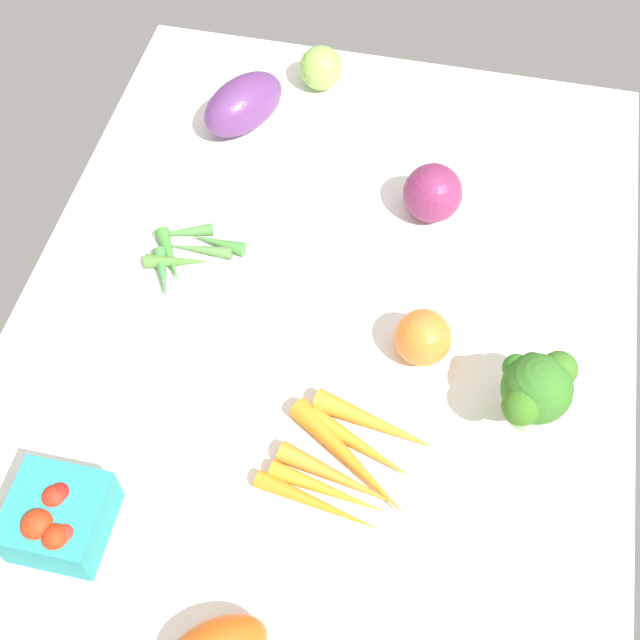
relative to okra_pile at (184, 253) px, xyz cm
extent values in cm
cube|color=white|center=(7.14, 19.52, -1.93)|extent=(104.00, 76.00, 2.00)
cone|color=#568943|center=(-1.12, 1.60, -0.08)|extent=(2.17, 8.91, 1.69)
cone|color=#438342|center=(3.83, -1.65, 0.00)|extent=(7.79, 4.89, 1.85)
cone|color=#508F42|center=(-3.31, -1.49, -0.07)|extent=(4.43, 8.50, 1.71)
cone|color=#418937|center=(0.92, -1.61, 0.05)|extent=(8.56, 6.32, 1.95)
cone|color=#4D8133|center=(1.44, -0.23, 0.05)|extent=(3.67, 8.72, 1.95)
cone|color=#488C3F|center=(-2.59, 3.84, 0.03)|extent=(2.65, 7.43, 1.91)
ellipsoid|color=#5F3270|center=(-25.68, 1.20, 2.87)|extent=(15.39, 13.56, 7.60)
cone|color=orange|center=(29.65, 24.30, 0.08)|extent=(4.92, 14.79, 2.02)
cone|color=orange|center=(27.94, 25.01, 0.11)|extent=(4.35, 13.72, 2.07)
cone|color=orange|center=(26.29, 25.69, 0.30)|extent=(5.83, 14.24, 2.46)
cone|color=orange|center=(24.05, 26.61, 0.40)|extent=(12.53, 15.85, 2.64)
cone|color=orange|center=(22.09, 27.42, 0.26)|extent=(7.40, 13.44, 2.37)
cone|color=orange|center=(19.12, 28.64, 0.46)|extent=(5.95, 15.13, 2.77)
cube|color=teal|center=(37.51, -1.39, 2.12)|extent=(9.64, 9.64, 6.09)
sphere|color=red|center=(39.57, -2.12, 4.77)|extent=(3.35, 3.35, 3.35)
sphere|color=red|center=(35.94, -1.27, 4.50)|extent=(2.53, 2.53, 2.53)
sphere|color=red|center=(39.86, 0.84, 4.37)|extent=(2.53, 2.53, 2.53)
sphere|color=red|center=(40.37, 0.15, 4.74)|extent=(2.85, 2.85, 2.85)
sphere|color=red|center=(36.42, -1.62, 4.51)|extent=(2.79, 2.79, 2.79)
sphere|color=#7C2854|center=(-14.38, 30.00, 3.00)|extent=(7.84, 7.84, 7.84)
sphere|color=orange|center=(7.94, 32.05, 2.49)|extent=(6.83, 6.83, 6.83)
cylinder|color=#97C384|center=(14.33, 44.95, 1.21)|extent=(3.16, 3.16, 4.27)
sphere|color=#357224|center=(14.33, 44.95, 6.25)|extent=(7.76, 7.76, 7.76)
sphere|color=#2E7421|center=(12.38, 42.53, 6.64)|extent=(3.09, 3.09, 3.09)
sphere|color=#3A6D2B|center=(11.30, 44.26, 6.19)|extent=(2.81, 2.81, 2.81)
sphere|color=#3C7323|center=(11.95, 46.95, 7.18)|extent=(4.09, 4.09, 4.09)
sphere|color=#39721E|center=(17.04, 43.44, 6.70)|extent=(4.25, 4.25, 4.25)
sphere|color=#3B792C|center=(11.85, 46.82, 6.43)|extent=(3.71, 3.71, 3.71)
sphere|color=#89BC4D|center=(-36.30, 10.23, 2.32)|extent=(6.49, 6.49, 6.49)
camera|label=1|loc=(62.74, 31.59, 85.66)|focal=47.44mm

